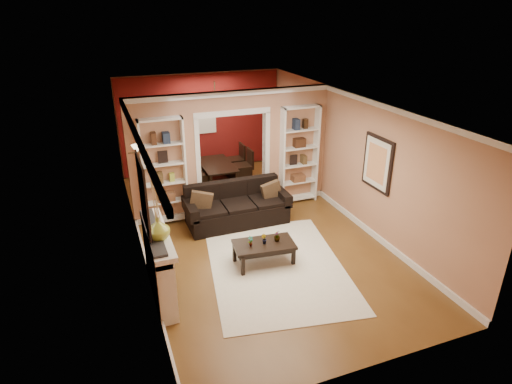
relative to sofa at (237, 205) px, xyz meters
name	(u,v)px	position (x,y,z in m)	size (l,w,h in m)	color
floor	(252,231)	(0.16, -0.45, -0.43)	(8.00, 8.00, 0.00)	brown
ceiling	(251,102)	(0.16, -0.45, 2.27)	(8.00, 8.00, 0.00)	white
wall_back	(202,123)	(0.16, 3.55, 0.92)	(8.00, 8.00, 0.00)	tan
wall_front	(369,284)	(0.16, -4.45, 0.92)	(8.00, 8.00, 0.00)	tan
wall_left	(134,186)	(-2.09, -0.45, 0.92)	(8.00, 8.00, 0.00)	tan
wall_right	(350,157)	(2.41, -0.45, 0.92)	(8.00, 8.00, 0.00)	tan
partition_wall	(233,152)	(0.16, 0.75, 0.92)	(4.50, 0.15, 2.70)	tan
red_back_panel	(202,124)	(0.16, 3.52, 0.89)	(4.44, 0.04, 2.64)	maroon
dining_window	(202,116)	(0.16, 3.48, 1.12)	(0.78, 0.03, 0.98)	#8CA5CC
area_rug	(277,266)	(0.12, -1.87, -0.43)	(2.33, 3.26, 0.01)	silver
sofa	(237,205)	(0.00, 0.00, 0.00)	(2.21, 0.95, 0.86)	black
pillow_left	(201,201)	(-0.78, -0.02, 0.21)	(0.44, 0.13, 0.44)	brown
pillow_right	(271,191)	(0.78, -0.02, 0.20)	(0.42, 0.12, 0.42)	brown
coffee_table	(264,253)	(-0.05, -1.68, -0.22)	(1.09, 0.59, 0.41)	black
plant_left	(251,241)	(-0.30, -1.68, 0.08)	(0.10, 0.07, 0.20)	#336626
plant_center	(264,239)	(-0.05, -1.68, 0.07)	(0.10, 0.08, 0.18)	#336626
plant_right	(277,236)	(0.20, -1.68, 0.08)	(0.11, 0.11, 0.20)	#336626
bookshelf_left	(164,172)	(-1.39, 0.58, 0.72)	(0.90, 0.30, 2.30)	white
bookshelf_right	(299,155)	(1.71, 0.58, 0.72)	(0.90, 0.30, 2.30)	white
fireplace	(160,264)	(-1.93, -1.95, 0.15)	(0.32, 1.70, 1.16)	white
vase	(158,229)	(-1.93, -2.20, 0.90)	(0.34, 0.34, 0.35)	#9DAC37
mirror	(143,195)	(-2.07, -1.95, 1.37)	(0.03, 0.95, 1.10)	silver
wall_sconce	(133,151)	(-1.99, 0.10, 1.40)	(0.18, 0.18, 0.22)	#FFE0A5
framed_art	(377,163)	(2.37, -1.45, 1.12)	(0.04, 0.85, 1.05)	black
dining_table	(218,173)	(0.26, 2.41, -0.17)	(0.81, 1.46, 0.51)	black
dining_chair_nw	(200,175)	(-0.29, 2.11, -0.05)	(0.38, 0.38, 0.77)	black
dining_chair_ne	(241,166)	(0.81, 2.11, 0.04)	(0.46, 0.46, 0.94)	black
dining_chair_sw	(194,164)	(-0.29, 2.71, 0.04)	(0.46, 0.46, 0.94)	black
dining_chair_se	(234,160)	(0.81, 2.71, 0.02)	(0.45, 0.45, 0.91)	black
chandelier	(213,108)	(0.16, 2.25, 1.59)	(0.50, 0.50, 0.30)	#382919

